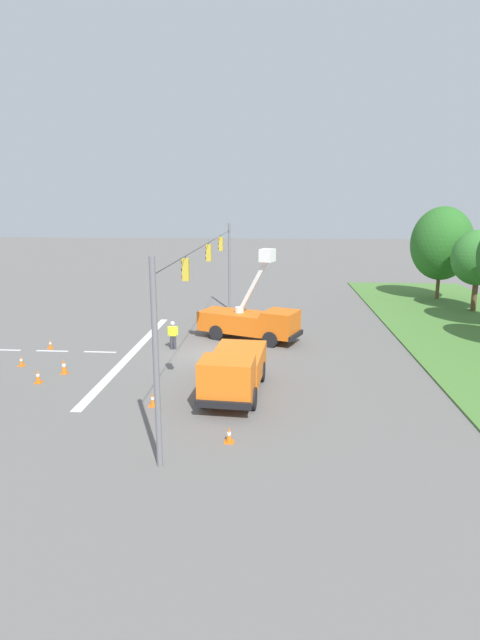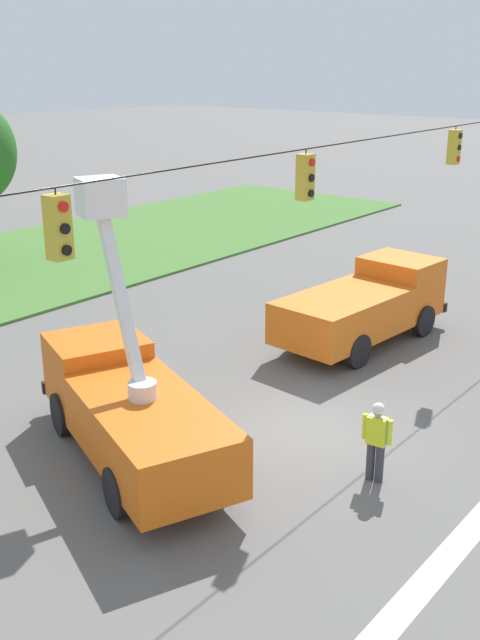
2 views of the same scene
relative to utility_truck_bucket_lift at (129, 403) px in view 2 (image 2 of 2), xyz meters
The scene contains 6 objects.
ground_plane 4.34m from the utility_truck_bucket_lift, 33.82° to the right, with size 200.00×200.00×0.00m, color #605E5B.
signal_gantry 5.20m from the utility_truck_bucket_lift, 33.70° to the right, with size 26.20×0.33×7.20m.
utility_truck_bucket_lift is the anchor object (origin of this frame).
utility_truck_support_near 9.65m from the utility_truck_bucket_lift, ahead, with size 6.51×2.88×2.32m.
road_worker 5.33m from the utility_truck_bucket_lift, 61.82° to the right, with size 0.29×0.65×1.77m.
traffic_cone_lane_edge_a 14.59m from the utility_truck_bucket_lift, ahead, with size 0.36×0.36×0.63m.
Camera 2 is at (-13.38, -8.83, 8.32)m, focal length 42.00 mm.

